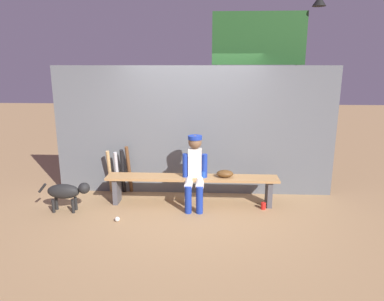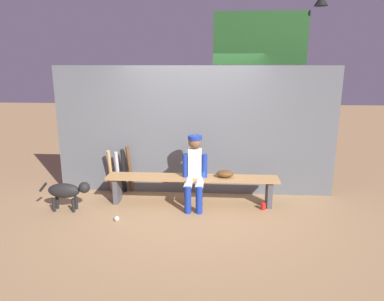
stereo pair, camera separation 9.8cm
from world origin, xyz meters
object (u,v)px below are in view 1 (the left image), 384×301
at_px(baseball_glove, 225,174).
at_px(bat_wood_tan, 110,172).
at_px(player_seated, 195,169).
at_px(cup_on_bench, 204,174).
at_px(bat_wood_dark, 129,170).
at_px(scoreboard, 261,59).
at_px(bat_aluminum_silver, 117,173).
at_px(baseball, 117,219).
at_px(dugout_bench, 192,182).
at_px(bat_aluminum_black, 123,171).
at_px(dog, 67,192).
at_px(cup_on_ground, 263,206).

distance_m(baseball_glove, bat_wood_tan, 2.11).
xyz_separation_m(player_seated, cup_on_bench, (0.15, 0.08, -0.11)).
bearing_deg(bat_wood_dark, scoreboard, 17.05).
relative_size(bat_aluminum_silver, baseball, 10.86).
relative_size(dugout_bench, bat_aluminum_black, 3.35).
bearing_deg(bat_wood_tan, bat_aluminum_black, 3.10).
bearing_deg(dog, dugout_bench, 11.87).
relative_size(dugout_bench, baseball, 38.81).
xyz_separation_m(bat_aluminum_black, baseball, (0.19, -1.17, -0.39)).
xyz_separation_m(bat_wood_tan, cup_on_ground, (2.70, -0.58, -0.36)).
xyz_separation_m(bat_wood_dark, cup_on_bench, (1.36, -0.48, 0.09)).
distance_m(bat_aluminum_silver, baseball, 1.20).
xyz_separation_m(dugout_bench, dog, (-1.98, -0.42, -0.05)).
distance_m(dugout_bench, bat_aluminum_silver, 1.42).
height_order(bat_wood_dark, cup_on_ground, bat_wood_dark).
distance_m(dugout_bench, bat_wood_dark, 1.25).
relative_size(dugout_bench, cup_on_bench, 26.11).
xyz_separation_m(cup_on_ground, dog, (-3.16, -0.25, 0.28)).
bearing_deg(bat_aluminum_black, dugout_bench, -18.31).
bearing_deg(player_seated, bat_aluminum_black, 157.92).
xyz_separation_m(bat_aluminum_silver, baseball, (0.28, -1.11, -0.37)).
xyz_separation_m(player_seated, bat_wood_dark, (-1.21, 0.56, -0.20)).
bearing_deg(dog, bat_wood_dark, 46.52).
height_order(bat_aluminum_black, bat_wood_tan, bat_aluminum_black).
distance_m(bat_wood_tan, baseball, 1.29).
relative_size(dugout_bench, player_seated, 2.42).
bearing_deg(scoreboard, bat_wood_dark, -162.95).
bearing_deg(player_seated, scoreboard, 47.70).
bearing_deg(bat_wood_tan, cup_on_ground, -12.11).
distance_m(bat_aluminum_silver, cup_on_bench, 1.62).
height_order(cup_on_bench, dog, cup_on_bench).
height_order(baseball, cup_on_bench, cup_on_bench).
bearing_deg(bat_aluminum_silver, cup_on_ground, -11.71).
xyz_separation_m(bat_wood_tan, cup_on_bench, (1.71, -0.44, 0.13)).
distance_m(baseball, cup_on_bench, 1.56).
bearing_deg(dog, bat_aluminum_silver, 51.83).
distance_m(bat_aluminum_silver, scoreboard, 3.37).
relative_size(player_seated, baseball_glove, 4.24).
relative_size(baseball_glove, bat_aluminum_black, 0.33).
bearing_deg(bat_wood_tan, dog, -119.27).
relative_size(bat_aluminum_black, bat_wood_tan, 1.03).
bearing_deg(dugout_bench, bat_wood_dark, 159.29).
bearing_deg(player_seated, cup_on_ground, -2.67).
height_order(bat_wood_dark, bat_wood_tan, bat_wood_dark).
bearing_deg(bat_aluminum_black, cup_on_bench, -17.25).
height_order(bat_aluminum_silver, cup_on_bench, bat_aluminum_silver).
xyz_separation_m(bat_wood_dark, dog, (-0.81, -0.86, -0.12)).
relative_size(dugout_bench, scoreboard, 0.83).
relative_size(dugout_bench, dog, 3.41).
relative_size(bat_wood_tan, scoreboard, 0.24).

